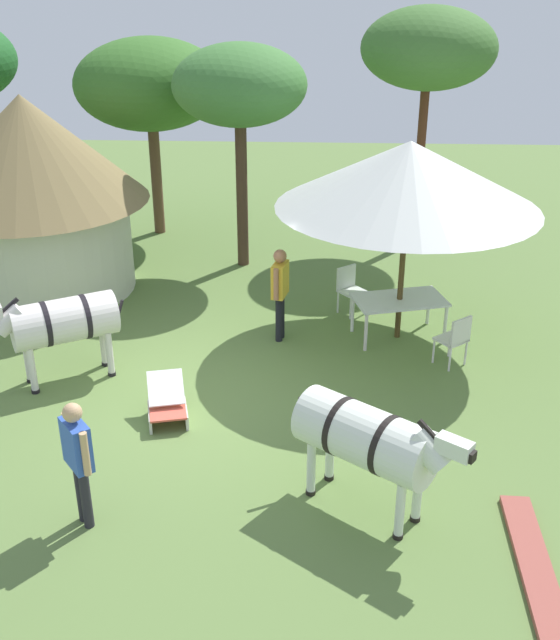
# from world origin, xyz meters

# --- Properties ---
(ground_plane) EXTENTS (36.00, 36.00, 0.00)m
(ground_plane) POSITION_xyz_m (0.00, 0.00, 0.00)
(ground_plane) COLOR #5E7A3D
(thatched_hut) EXTENTS (4.48, 4.48, 3.87)m
(thatched_hut) POSITION_xyz_m (-3.87, 4.19, 2.14)
(thatched_hut) COLOR beige
(thatched_hut) RESTS_ON ground_plane
(shade_umbrella) EXTENTS (4.39, 4.39, 3.49)m
(shade_umbrella) POSITION_xyz_m (3.11, 2.32, 2.94)
(shade_umbrella) COLOR #48361B
(shade_umbrella) RESTS_ON ground_plane
(patio_dining_table) EXTENTS (1.75, 1.26, 0.74)m
(patio_dining_table) POSITION_xyz_m (3.11, 2.32, 0.66)
(patio_dining_table) COLOR silver
(patio_dining_table) RESTS_ON ground_plane
(patio_chair_near_lawn) EXTENTS (0.61, 0.60, 0.90)m
(patio_chair_near_lawn) POSITION_xyz_m (3.94, 1.29, 0.52)
(patio_chair_near_lawn) COLOR silver
(patio_chair_near_lawn) RESTS_ON ground_plane
(patio_chair_near_hut) EXTENTS (0.61, 0.60, 0.90)m
(patio_chair_near_hut) POSITION_xyz_m (2.28, 3.35, 0.52)
(patio_chair_near_hut) COLOR silver
(patio_chair_near_hut) RESTS_ON ground_plane
(guest_beside_umbrella) EXTENTS (0.30, 0.59, 1.68)m
(guest_beside_umbrella) POSITION_xyz_m (1.03, 2.14, 1.01)
(guest_beside_umbrella) COLOR black
(guest_beside_umbrella) RESTS_ON ground_plane
(standing_watcher) EXTENTS (0.44, 0.48, 1.66)m
(standing_watcher) POSITION_xyz_m (-1.06, -2.86, 1.00)
(standing_watcher) COLOR #23212B
(standing_watcher) RESTS_ON ground_plane
(striped_lounge_chair) EXTENTS (0.71, 0.92, 0.60)m
(striped_lounge_chair) POSITION_xyz_m (-0.49, -0.56, 0.25)
(striped_lounge_chair) COLOR #D55140
(striped_lounge_chair) RESTS_ON ground_plane
(zebra_nearest_camera) EXTENTS (2.04, 1.41, 1.55)m
(zebra_nearest_camera) POSITION_xyz_m (-2.31, 0.53, 1.02)
(zebra_nearest_camera) COLOR silver
(zebra_nearest_camera) RESTS_ON ground_plane
(zebra_by_umbrella) EXTENTS (2.02, 1.65, 1.56)m
(zebra_by_umbrella) POSITION_xyz_m (2.30, -2.44, 1.03)
(zebra_by_umbrella) COLOR silver
(zebra_by_umbrella) RESTS_ON ground_plane
(acacia_tree_left_background) EXTENTS (2.91, 2.91, 5.25)m
(acacia_tree_left_background) POSITION_xyz_m (3.95, 7.37, 4.35)
(acacia_tree_left_background) COLOR #532C1B
(acacia_tree_left_background) RESTS_ON ground_plane
(acacia_tree_far_lawn) EXTENTS (2.72, 2.72, 4.65)m
(acacia_tree_far_lawn) POSITION_xyz_m (0.04, 5.76, 3.80)
(acacia_tree_far_lawn) COLOR #452F22
(acacia_tree_far_lawn) RESTS_ON ground_plane
(acacia_tree_behind_hut) EXTENTS (3.43, 3.43, 4.56)m
(acacia_tree_behind_hut) POSITION_xyz_m (-2.21, 7.82, 3.51)
(acacia_tree_behind_hut) COLOR brown
(acacia_tree_behind_hut) RESTS_ON ground_plane
(brick_patio_kerb) EXTENTS (0.45, 2.81, 0.08)m
(brick_patio_kerb) POSITION_xyz_m (4.12, -3.61, 0.04)
(brick_patio_kerb) COLOR #9E4C41
(brick_patio_kerb) RESTS_ON ground_plane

